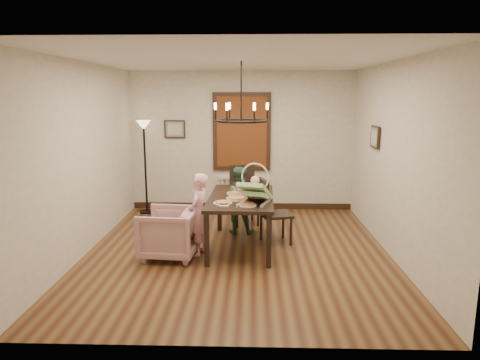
{
  "coord_description": "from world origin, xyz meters",
  "views": [
    {
      "loc": [
        0.22,
        -6.12,
        2.31
      ],
      "look_at": [
        0.03,
        0.25,
        1.05
      ],
      "focal_mm": 32.0,
      "sensor_mm": 36.0,
      "label": 1
    }
  ],
  "objects_px": {
    "drinking_glass": "(243,193)",
    "floor_lamp": "(145,168)",
    "baby_bouncer": "(255,189)",
    "chair_right": "(276,211)",
    "chair_far": "(245,195)",
    "seated_man": "(238,206)",
    "armchair": "(169,233)",
    "elderly_woman": "(199,221)",
    "dining_table": "(241,202)"
  },
  "relations": [
    {
      "from": "drinking_glass",
      "to": "floor_lamp",
      "type": "bearing_deg",
      "value": 134.58
    },
    {
      "from": "seated_man",
      "to": "drinking_glass",
      "type": "relative_size",
      "value": 7.13
    },
    {
      "from": "chair_right",
      "to": "baby_bouncer",
      "type": "height_order",
      "value": "baby_bouncer"
    },
    {
      "from": "dining_table",
      "to": "chair_right",
      "type": "relative_size",
      "value": 1.67
    },
    {
      "from": "elderly_woman",
      "to": "floor_lamp",
      "type": "distance_m",
      "value": 2.67
    },
    {
      "from": "chair_right",
      "to": "seated_man",
      "type": "distance_m",
      "value": 0.79
    },
    {
      "from": "chair_right",
      "to": "armchair",
      "type": "distance_m",
      "value": 1.72
    },
    {
      "from": "dining_table",
      "to": "elderly_woman",
      "type": "distance_m",
      "value": 0.73
    },
    {
      "from": "seated_man",
      "to": "chair_right",
      "type": "bearing_deg",
      "value": 146.05
    },
    {
      "from": "chair_right",
      "to": "elderly_woman",
      "type": "height_order",
      "value": "chair_right"
    },
    {
      "from": "dining_table",
      "to": "chair_right",
      "type": "height_order",
      "value": "chair_right"
    },
    {
      "from": "elderly_woman",
      "to": "baby_bouncer",
      "type": "bearing_deg",
      "value": 98.31
    },
    {
      "from": "chair_far",
      "to": "baby_bouncer",
      "type": "bearing_deg",
      "value": -99.75
    },
    {
      "from": "dining_table",
      "to": "drinking_glass",
      "type": "bearing_deg",
      "value": -63.84
    },
    {
      "from": "drinking_glass",
      "to": "seated_man",
      "type": "bearing_deg",
      "value": 97.38
    },
    {
      "from": "chair_far",
      "to": "seated_man",
      "type": "height_order",
      "value": "chair_far"
    },
    {
      "from": "baby_bouncer",
      "to": "dining_table",
      "type": "bearing_deg",
      "value": 135.64
    },
    {
      "from": "elderly_woman",
      "to": "drinking_glass",
      "type": "relative_size",
      "value": 7.57
    },
    {
      "from": "drinking_glass",
      "to": "dining_table",
      "type": "bearing_deg",
      "value": 114.25
    },
    {
      "from": "dining_table",
      "to": "baby_bouncer",
      "type": "bearing_deg",
      "value": -60.03
    },
    {
      "from": "floor_lamp",
      "to": "chair_far",
      "type": "bearing_deg",
      "value": -20.09
    },
    {
      "from": "seated_man",
      "to": "floor_lamp",
      "type": "xyz_separation_m",
      "value": [
        -1.88,
        1.24,
        0.42
      ]
    },
    {
      "from": "floor_lamp",
      "to": "drinking_glass",
      "type": "bearing_deg",
      "value": -45.42
    },
    {
      "from": "armchair",
      "to": "drinking_glass",
      "type": "distance_m",
      "value": 1.24
    },
    {
      "from": "dining_table",
      "to": "baby_bouncer",
      "type": "xyz_separation_m",
      "value": [
        0.21,
        -0.39,
        0.28
      ]
    },
    {
      "from": "chair_right",
      "to": "elderly_woman",
      "type": "distance_m",
      "value": 1.28
    },
    {
      "from": "elderly_woman",
      "to": "chair_far",
      "type": "bearing_deg",
      "value": 169.74
    },
    {
      "from": "dining_table",
      "to": "floor_lamp",
      "type": "distance_m",
      "value": 2.76
    },
    {
      "from": "chair_far",
      "to": "baby_bouncer",
      "type": "height_order",
      "value": "baby_bouncer"
    },
    {
      "from": "dining_table",
      "to": "armchair",
      "type": "relative_size",
      "value": 2.21
    },
    {
      "from": "elderly_woman",
      "to": "seated_man",
      "type": "relative_size",
      "value": 1.06
    },
    {
      "from": "chair_right",
      "to": "baby_bouncer",
      "type": "relative_size",
      "value": 1.73
    },
    {
      "from": "seated_man",
      "to": "drinking_glass",
      "type": "distance_m",
      "value": 0.87
    },
    {
      "from": "seated_man",
      "to": "elderly_woman",
      "type": "bearing_deg",
      "value": 66.77
    },
    {
      "from": "floor_lamp",
      "to": "dining_table",
      "type": "bearing_deg",
      "value": -44.95
    },
    {
      "from": "chair_far",
      "to": "chair_right",
      "type": "xyz_separation_m",
      "value": [
        0.51,
        -1.0,
        -0.01
      ]
    },
    {
      "from": "drinking_glass",
      "to": "floor_lamp",
      "type": "height_order",
      "value": "floor_lamp"
    },
    {
      "from": "elderly_woman",
      "to": "seated_man",
      "type": "bearing_deg",
      "value": 165.0
    },
    {
      "from": "armchair",
      "to": "chair_right",
      "type": "bearing_deg",
      "value": 117.66
    },
    {
      "from": "dining_table",
      "to": "chair_far",
      "type": "distance_m",
      "value": 1.23
    },
    {
      "from": "elderly_woman",
      "to": "baby_bouncer",
      "type": "distance_m",
      "value": 0.96
    },
    {
      "from": "dining_table",
      "to": "drinking_glass",
      "type": "distance_m",
      "value": 0.17
    },
    {
      "from": "seated_man",
      "to": "dining_table",
      "type": "bearing_deg",
      "value": 100.13
    },
    {
      "from": "armchair",
      "to": "elderly_woman",
      "type": "relative_size",
      "value": 0.78
    },
    {
      "from": "chair_right",
      "to": "floor_lamp",
      "type": "bearing_deg",
      "value": 40.56
    },
    {
      "from": "elderly_woman",
      "to": "drinking_glass",
      "type": "bearing_deg",
      "value": 125.3
    },
    {
      "from": "baby_bouncer",
      "to": "chair_right",
      "type": "bearing_deg",
      "value": 78.58
    },
    {
      "from": "dining_table",
      "to": "chair_far",
      "type": "relative_size",
      "value": 1.62
    },
    {
      "from": "dining_table",
      "to": "armchair",
      "type": "bearing_deg",
      "value": -155.34
    },
    {
      "from": "chair_far",
      "to": "floor_lamp",
      "type": "bearing_deg",
      "value": 144.09
    }
  ]
}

